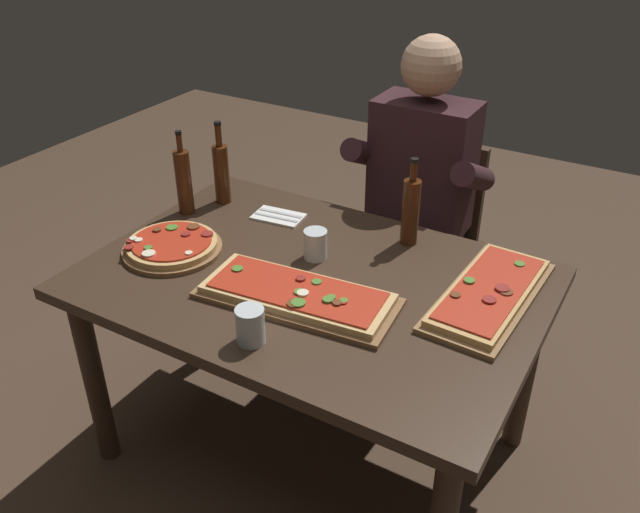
# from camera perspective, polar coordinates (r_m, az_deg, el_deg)

# --- Properties ---
(ground_plane) EXTENTS (6.40, 6.40, 0.00)m
(ground_plane) POSITION_cam_1_polar(r_m,az_deg,el_deg) (2.55, -0.59, -15.90)
(ground_plane) COLOR #4C3828
(dining_table) EXTENTS (1.40, 0.96, 0.74)m
(dining_table) POSITION_cam_1_polar(r_m,az_deg,el_deg) (2.13, -0.68, -3.95)
(dining_table) COLOR #3D2B1E
(dining_table) RESTS_ON ground_plane
(pizza_rectangular_front) EXTENTS (0.61, 0.30, 0.05)m
(pizza_rectangular_front) POSITION_cam_1_polar(r_m,az_deg,el_deg) (1.96, -1.95, -3.31)
(pizza_rectangular_front) COLOR brown
(pizza_rectangular_front) RESTS_ON dining_table
(pizza_rectangular_left) EXTENTS (0.26, 0.55, 0.05)m
(pizza_rectangular_left) POSITION_cam_1_polar(r_m,az_deg,el_deg) (2.03, 14.28, -3.08)
(pizza_rectangular_left) COLOR olive
(pizza_rectangular_left) RESTS_ON dining_table
(pizza_round_far) EXTENTS (0.33, 0.33, 0.05)m
(pizza_round_far) POSITION_cam_1_polar(r_m,az_deg,el_deg) (2.25, -12.52, 0.88)
(pizza_round_far) COLOR brown
(pizza_round_far) RESTS_ON dining_table
(wine_bottle_dark) EXTENTS (0.06, 0.06, 0.31)m
(wine_bottle_dark) POSITION_cam_1_polar(r_m,az_deg,el_deg) (2.22, 7.75, 3.95)
(wine_bottle_dark) COLOR #47230F
(wine_bottle_dark) RESTS_ON dining_table
(oil_bottle_amber) EXTENTS (0.06, 0.06, 0.32)m
(oil_bottle_amber) POSITION_cam_1_polar(r_m,az_deg,el_deg) (2.51, -8.42, 7.18)
(oil_bottle_amber) COLOR #47230F
(oil_bottle_amber) RESTS_ON dining_table
(vinegar_bottle_green) EXTENTS (0.06, 0.06, 0.31)m
(vinegar_bottle_green) POSITION_cam_1_polar(r_m,az_deg,el_deg) (2.45, -11.56, 6.34)
(vinegar_bottle_green) COLOR #47230F
(vinegar_bottle_green) RESTS_ON dining_table
(tumbler_near_camera) EXTENTS (0.08, 0.08, 0.10)m
(tumbler_near_camera) POSITION_cam_1_polar(r_m,az_deg,el_deg) (2.15, -0.39, 0.89)
(tumbler_near_camera) COLOR silver
(tumbler_near_camera) RESTS_ON dining_table
(tumbler_far_side) EXTENTS (0.08, 0.08, 0.10)m
(tumbler_far_side) POSITION_cam_1_polar(r_m,az_deg,el_deg) (1.80, -5.96, -6.04)
(tumbler_far_side) COLOR silver
(tumbler_far_side) RESTS_ON dining_table
(napkin_cutlery_set) EXTENTS (0.19, 0.13, 0.01)m
(napkin_cutlery_set) POSITION_cam_1_polar(r_m,az_deg,el_deg) (2.42, -3.57, 3.44)
(napkin_cutlery_set) COLOR white
(napkin_cutlery_set) RESTS_ON dining_table
(diner_chair) EXTENTS (0.44, 0.44, 0.87)m
(diner_chair) POSITION_cam_1_polar(r_m,az_deg,el_deg) (2.86, 8.81, 1.79)
(diner_chair) COLOR #3D2B1E
(diner_chair) RESTS_ON ground_plane
(seated_diner) EXTENTS (0.53, 0.41, 1.33)m
(seated_diner) POSITION_cam_1_polar(r_m,az_deg,el_deg) (2.64, 8.23, 5.55)
(seated_diner) COLOR #23232D
(seated_diner) RESTS_ON ground_plane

